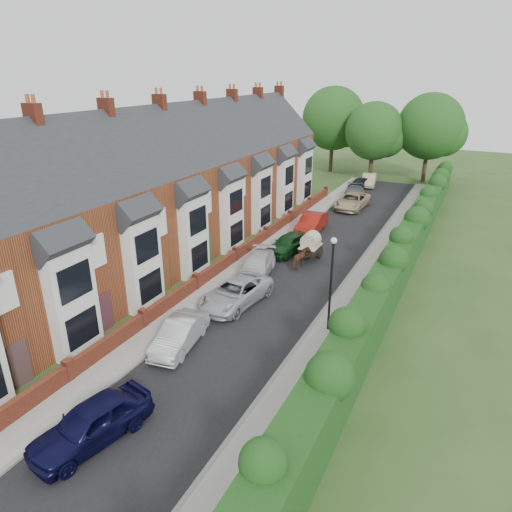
% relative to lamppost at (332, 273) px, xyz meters
% --- Properties ---
extents(ground, '(140.00, 140.00, 0.00)m').
position_rel_lamppost_xyz_m(ground, '(-3.40, -4.00, -3.30)').
color(ground, '#2D4C1E').
rests_on(ground, ground).
extents(road, '(6.00, 58.00, 0.02)m').
position_rel_lamppost_xyz_m(road, '(-3.90, 7.00, -3.29)').
color(road, black).
rests_on(road, ground).
extents(pavement_hedge_side, '(2.20, 58.00, 0.12)m').
position_rel_lamppost_xyz_m(pavement_hedge_side, '(0.20, 7.00, -3.24)').
color(pavement_hedge_side, gray).
rests_on(pavement_hedge_side, ground).
extents(pavement_house_side, '(1.70, 58.00, 0.12)m').
position_rel_lamppost_xyz_m(pavement_house_side, '(-7.75, 7.00, -3.24)').
color(pavement_house_side, gray).
rests_on(pavement_house_side, ground).
extents(kerb_hedge_side, '(0.18, 58.00, 0.13)m').
position_rel_lamppost_xyz_m(kerb_hedge_side, '(-0.85, 7.00, -3.23)').
color(kerb_hedge_side, gray).
rests_on(kerb_hedge_side, ground).
extents(kerb_house_side, '(0.18, 58.00, 0.13)m').
position_rel_lamppost_xyz_m(kerb_house_side, '(-6.95, 7.00, -3.23)').
color(kerb_house_side, gray).
rests_on(kerb_house_side, ground).
extents(hedge, '(2.10, 58.00, 2.85)m').
position_rel_lamppost_xyz_m(hedge, '(2.00, 7.00, -1.70)').
color(hedge, '#183C13').
rests_on(hedge, ground).
extents(terrace_row, '(9.05, 40.50, 11.50)m').
position_rel_lamppost_xyz_m(terrace_row, '(-14.27, 5.98, 1.18)').
color(terrace_row, '#974C26').
rests_on(terrace_row, ground).
extents(garden_wall_row, '(0.35, 40.35, 1.10)m').
position_rel_lamppost_xyz_m(garden_wall_row, '(-8.75, 6.00, -2.84)').
color(garden_wall_row, maroon).
rests_on(garden_wall_row, ground).
extents(lamppost, '(0.32, 0.32, 5.16)m').
position_rel_lamppost_xyz_m(lamppost, '(0.00, 0.00, 0.00)').
color(lamppost, black).
rests_on(lamppost, ground).
extents(tree_far_left, '(7.14, 6.80, 9.29)m').
position_rel_lamppost_xyz_m(tree_far_left, '(-6.05, 36.08, 2.41)').
color(tree_far_left, '#332316').
rests_on(tree_far_left, ground).
extents(tree_far_right, '(7.98, 7.60, 10.31)m').
position_rel_lamppost_xyz_m(tree_far_right, '(-0.01, 38.08, 3.02)').
color(tree_far_right, '#332316').
rests_on(tree_far_right, ground).
extents(tree_far_back, '(8.40, 8.00, 10.82)m').
position_rel_lamppost_xyz_m(tree_far_back, '(-11.99, 39.08, 3.32)').
color(tree_far_back, '#332316').
rests_on(tree_far_back, ground).
extents(car_navy, '(2.83, 4.88, 1.56)m').
position_rel_lamppost_xyz_m(car_navy, '(-5.31, -11.06, -2.52)').
color(car_navy, black).
rests_on(car_navy, ground).
extents(car_silver_a, '(2.09, 4.35, 1.37)m').
position_rel_lamppost_xyz_m(car_silver_a, '(-6.03, -4.60, -2.61)').
color(car_silver_a, '#B4B4B9').
rests_on(car_silver_a, ground).
extents(car_silver_b, '(2.96, 5.41, 1.44)m').
position_rel_lamppost_xyz_m(car_silver_b, '(-5.72, 0.49, -2.58)').
color(car_silver_b, '#B8B9C0').
rests_on(car_silver_b, ground).
extents(car_white, '(2.84, 4.99, 1.36)m').
position_rel_lamppost_xyz_m(car_white, '(-6.40, 4.57, -2.62)').
color(car_white, silver).
rests_on(car_white, ground).
extents(car_green, '(2.66, 4.61, 1.48)m').
position_rel_lamppost_xyz_m(car_green, '(-6.04, 9.22, -2.56)').
color(car_green, '#113916').
rests_on(car_green, ground).
extents(car_red, '(1.87, 4.80, 1.56)m').
position_rel_lamppost_xyz_m(car_red, '(-6.15, 14.38, -2.52)').
color(car_red, maroon).
rests_on(car_red, ground).
extents(car_beige, '(2.69, 5.43, 1.48)m').
position_rel_lamppost_xyz_m(car_beige, '(-5.00, 22.84, -2.56)').
color(car_beige, tan).
rests_on(car_beige, ground).
extents(car_grey, '(2.96, 5.35, 1.47)m').
position_rel_lamppost_xyz_m(car_grey, '(-5.54, 25.40, -2.56)').
color(car_grey, '#54575C').
rests_on(car_grey, ground).
extents(car_black, '(2.18, 3.97, 1.28)m').
position_rel_lamppost_xyz_m(car_black, '(-6.40, 31.00, -2.66)').
color(car_black, black).
rests_on(car_black, ground).
extents(horse, '(0.89, 1.72, 1.41)m').
position_rel_lamppost_xyz_m(horse, '(-4.18, 6.92, -2.59)').
color(horse, '#573320').
rests_on(horse, ground).
extents(horse_cart, '(1.28, 2.84, 2.05)m').
position_rel_lamppost_xyz_m(horse_cart, '(-4.18, 8.73, -2.13)').
color(horse_cart, black).
rests_on(horse_cart, ground).
extents(car_extra_far, '(2.12, 4.45, 1.41)m').
position_rel_lamppost_xyz_m(car_extra_far, '(-5.79, 32.91, -2.59)').
color(car_extra_far, '#C6B78F').
rests_on(car_extra_far, ground).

